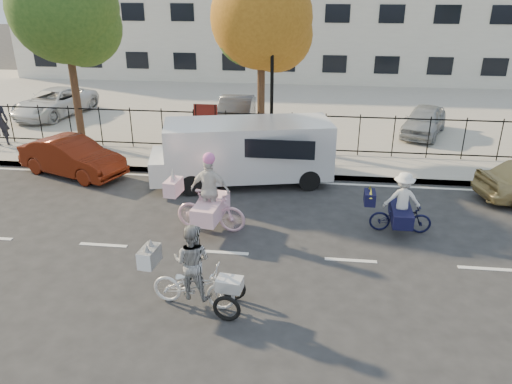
# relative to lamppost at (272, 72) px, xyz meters

# --- Properties ---
(ground) EXTENTS (120.00, 120.00, 0.00)m
(ground) POSITION_rel_lamppost_xyz_m (-0.50, -6.80, -3.11)
(ground) COLOR #333334
(road_markings) EXTENTS (60.00, 9.52, 0.01)m
(road_markings) POSITION_rel_lamppost_xyz_m (-0.50, -6.80, -3.11)
(road_markings) COLOR silver
(road_markings) RESTS_ON ground
(curb) EXTENTS (60.00, 0.10, 0.15)m
(curb) POSITION_rel_lamppost_xyz_m (-0.50, -1.75, -3.04)
(curb) COLOR #A8A399
(curb) RESTS_ON ground
(sidewalk) EXTENTS (60.00, 2.20, 0.15)m
(sidewalk) POSITION_rel_lamppost_xyz_m (-0.50, -0.70, -3.04)
(sidewalk) COLOR #A8A399
(sidewalk) RESTS_ON ground
(parking_lot) EXTENTS (60.00, 15.60, 0.15)m
(parking_lot) POSITION_rel_lamppost_xyz_m (-0.50, 8.20, -3.04)
(parking_lot) COLOR #A8A399
(parking_lot) RESTS_ON ground
(iron_fence) EXTENTS (58.00, 0.06, 1.50)m
(iron_fence) POSITION_rel_lamppost_xyz_m (-0.50, 0.40, -2.21)
(iron_fence) COLOR black
(iron_fence) RESTS_ON sidewalk
(building) EXTENTS (34.00, 10.00, 6.00)m
(building) POSITION_rel_lamppost_xyz_m (-0.50, 18.20, -0.11)
(building) COLOR silver
(building) RESTS_ON ground
(lamppost) EXTENTS (0.36, 0.36, 4.33)m
(lamppost) POSITION_rel_lamppost_xyz_m (0.00, 0.00, 0.00)
(lamppost) COLOR black
(lamppost) RESTS_ON sidewalk
(street_sign) EXTENTS (0.85, 0.06, 1.80)m
(street_sign) POSITION_rel_lamppost_xyz_m (-2.35, 0.00, -1.70)
(street_sign) COLOR black
(street_sign) RESTS_ON sidewalk
(zebra_trike) EXTENTS (2.08, 0.89, 1.78)m
(zebra_trike) POSITION_rel_lamppost_xyz_m (-0.70, -8.89, -2.43)
(zebra_trike) COLOR white
(zebra_trike) RESTS_ON ground
(unicorn_bike) EXTENTS (2.13, 1.50, 2.12)m
(unicorn_bike) POSITION_rel_lamppost_xyz_m (-1.06, -5.65, -2.33)
(unicorn_bike) COLOR #F3B9D0
(unicorn_bike) RESTS_ON ground
(bull_bike) EXTENTS (1.74, 1.19, 1.62)m
(bull_bike) POSITION_rel_lamppost_xyz_m (3.78, -5.17, -2.46)
(bull_bike) COLOR black
(bull_bike) RESTS_ON ground
(white_van) EXTENTS (5.93, 3.00, 1.98)m
(white_van) POSITION_rel_lamppost_xyz_m (-0.62, -2.30, -2.02)
(white_van) COLOR white
(white_van) RESTS_ON ground
(red_sedan) EXTENTS (3.96, 2.56, 1.23)m
(red_sedan) POSITION_rel_lamppost_xyz_m (-6.38, -2.30, -2.50)
(red_sedan) COLOR #5E1A0A
(red_sedan) RESTS_ON ground
(lot_car_b) EXTENTS (2.94, 4.75, 1.23)m
(lot_car_b) POSITION_rel_lamppost_xyz_m (-10.46, 4.44, -2.35)
(lot_car_b) COLOR white
(lot_car_b) RESTS_ON parking_lot
(lot_car_c) EXTENTS (1.52, 3.98, 1.30)m
(lot_car_c) POSITION_rel_lamppost_xyz_m (-1.81, 3.36, -2.31)
(lot_car_c) COLOR #494A50
(lot_car_c) RESTS_ON parking_lot
(lot_car_d) EXTENTS (2.51, 3.69, 1.17)m
(lot_car_d) POSITION_rel_lamppost_xyz_m (5.91, 3.36, -2.38)
(lot_car_d) COLOR #9EA2A5
(lot_car_d) RESTS_ON parking_lot
(tree_west) EXTENTS (3.82, 3.82, 6.99)m
(tree_west) POSITION_rel_lamppost_xyz_m (-7.21, 0.56, 1.78)
(tree_west) COLOR #442D1D
(tree_west) RESTS_ON ground
(tree_mid) EXTENTS (3.61, 3.59, 6.58)m
(tree_mid) POSITION_rel_lamppost_xyz_m (-0.37, 1.30, 1.49)
(tree_mid) COLOR #442D1D
(tree_mid) RESTS_ON ground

